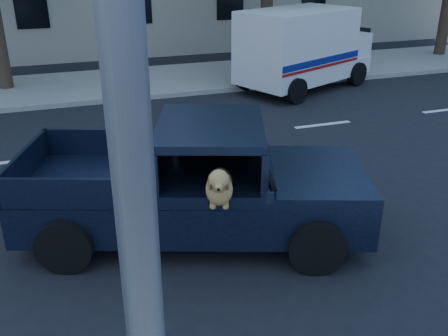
# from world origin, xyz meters

# --- Properties ---
(ground) EXTENTS (120.00, 120.00, 0.00)m
(ground) POSITION_xyz_m (0.00, 0.00, 0.00)
(ground) COLOR black
(ground) RESTS_ON ground
(far_sidewalk) EXTENTS (60.00, 4.00, 0.15)m
(far_sidewalk) POSITION_xyz_m (0.00, 9.20, 0.07)
(far_sidewalk) COLOR gray
(far_sidewalk) RESTS_ON ground
(lane_stripes) EXTENTS (21.60, 0.14, 0.01)m
(lane_stripes) POSITION_xyz_m (2.00, 3.40, 0.01)
(lane_stripes) COLOR silver
(lane_stripes) RESTS_ON ground
(pickup_truck) EXTENTS (5.66, 3.68, 1.89)m
(pickup_truck) POSITION_xyz_m (-0.73, -0.71, 0.64)
(pickup_truck) COLOR black
(pickup_truck) RESTS_ON ground
(mail_truck) EXTENTS (5.06, 3.81, 2.52)m
(mail_truck) POSITION_xyz_m (5.16, 6.97, 1.10)
(mail_truck) COLOR silver
(mail_truck) RESTS_ON ground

